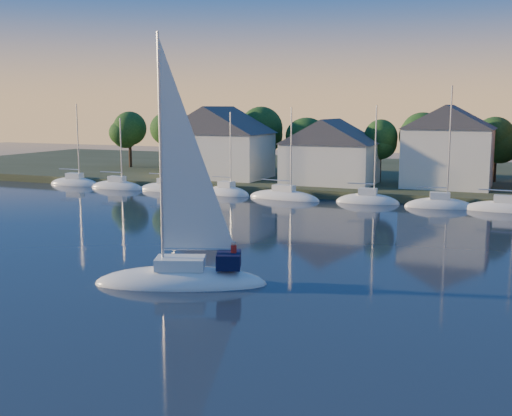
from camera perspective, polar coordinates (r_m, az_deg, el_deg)
The scene contains 9 objects.
ground at distance 28.55m, azimuth -15.74°, elevation -12.96°, with size 260.00×260.00×0.00m, color black.
shoreline_land at distance 97.52m, azimuth 12.97°, elevation 2.53°, with size 160.00×50.00×2.00m, color #2F3720.
wooden_dock at distance 75.15m, azimuth 9.84°, elevation 0.78°, with size 120.00×3.00×1.00m, color brown.
clubhouse_west at distance 87.71m, azimuth -3.31°, elevation 5.94°, with size 13.65×9.45×9.64m.
clubhouse_centre at distance 80.96m, azimuth 6.61°, elevation 5.09°, with size 11.55×8.40×8.08m.
clubhouse_east at distance 80.09m, azimuth 16.73°, elevation 5.35°, with size 10.50×8.40×9.80m.
tree_line at distance 84.85m, azimuth 13.02°, elevation 6.47°, with size 93.40×5.40×8.90m.
moored_fleet at distance 75.96m, azimuth 0.48°, elevation 1.08°, with size 63.50×2.40×12.05m.
hero_sailboat at distance 38.77m, azimuth -6.50°, elevation -5.83°, with size 10.84×6.98×15.84m.
Camera 1 is at (16.93, -20.46, 10.48)m, focal length 45.00 mm.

